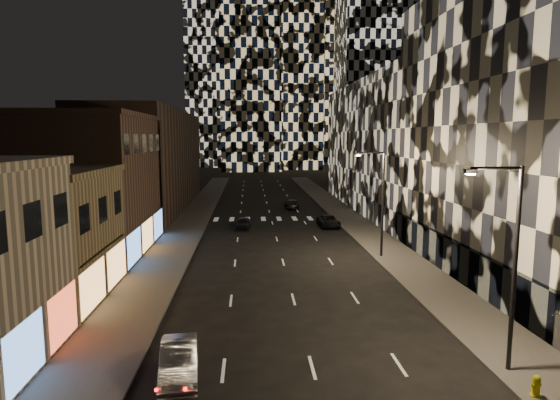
{
  "coord_description": "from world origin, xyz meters",
  "views": [
    {
      "loc": [
        -2.78,
        -8.79,
        10.33
      ],
      "look_at": [
        -0.64,
        23.32,
        6.0
      ],
      "focal_mm": 30.0,
      "sensor_mm": 36.0,
      "label": 1
    }
  ],
  "objects": [
    {
      "name": "retail_brown",
      "position": [
        -17.0,
        33.5,
        6.0
      ],
      "size": [
        10.0,
        15.0,
        12.0
      ],
      "primitive_type": "cube",
      "color": "#453127",
      "rests_on": "ground"
    },
    {
      "name": "sidewalk_right",
      "position": [
        10.0,
        50.0,
        0.07
      ],
      "size": [
        4.0,
        120.0,
        0.15
      ],
      "primitive_type": "cube",
      "color": "#47443F",
      "rests_on": "ground"
    },
    {
      "name": "curb_right",
      "position": [
        7.9,
        50.0,
        0.07
      ],
      "size": [
        0.2,
        120.0,
        0.15
      ],
      "primitive_type": "cube",
      "color": "#4C4C47",
      "rests_on": "ground"
    },
    {
      "name": "car_dark_midlane",
      "position": [
        -3.5,
        43.68,
        0.64
      ],
      "size": [
        1.85,
        3.9,
        1.29
      ],
      "primitive_type": "imported",
      "rotation": [
        0.0,
        0.0,
        -0.09
      ],
      "color": "black",
      "rests_on": "ground"
    },
    {
      "name": "car_silver_parked",
      "position": [
        -5.87,
        10.55,
        0.74
      ],
      "size": [
        2.06,
        4.62,
        1.47
      ],
      "primitive_type": "imported",
      "rotation": [
        0.0,
        0.0,
        0.11
      ],
      "color": "gray",
      "rests_on": "ground"
    },
    {
      "name": "fire_hydrant",
      "position": [
        8.5,
        7.83,
        0.56
      ],
      "size": [
        0.43,
        0.41,
        0.87
      ],
      "rotation": [
        0.0,
        0.0,
        0.24
      ],
      "color": "#D8CF0C",
      "rests_on": "sidewalk_right"
    },
    {
      "name": "sidewalk_left",
      "position": [
        -10.0,
        50.0,
        0.07
      ],
      "size": [
        4.0,
        120.0,
        0.15
      ],
      "primitive_type": "cube",
      "color": "#47443F",
      "rests_on": "ground"
    },
    {
      "name": "car_dark_rightlane",
      "position": [
        6.42,
        44.2,
        0.67
      ],
      "size": [
        2.31,
        4.84,
        1.33
      ],
      "primitive_type": "imported",
      "rotation": [
        0.0,
        0.0,
        0.02
      ],
      "color": "black",
      "rests_on": "ground"
    },
    {
      "name": "retail_tan",
      "position": [
        -17.0,
        21.0,
        4.0
      ],
      "size": [
        10.0,
        10.0,
        8.0
      ],
      "primitive_type": "cube",
      "color": "olive",
      "rests_on": "ground"
    },
    {
      "name": "streetlight_near",
      "position": [
        8.35,
        10.0,
        5.35
      ],
      "size": [
        2.55,
        0.25,
        9.0
      ],
      "color": "black",
      "rests_on": "sidewalk_right"
    },
    {
      "name": "tower_center_low",
      "position": [
        -2.0,
        140.0,
        47.5
      ],
      "size": [
        18.0,
        18.0,
        95.0
      ],
      "primitive_type": "cube",
      "color": "black",
      "rests_on": "ground"
    },
    {
      "name": "streetlight_far",
      "position": [
        8.35,
        30.0,
        5.35
      ],
      "size": [
        2.55,
        0.25,
        9.0
      ],
      "color": "black",
      "rests_on": "sidewalk_right"
    },
    {
      "name": "curb_left",
      "position": [
        -7.9,
        50.0,
        0.07
      ],
      "size": [
        0.2,
        120.0,
        0.15
      ],
      "primitive_type": "cube",
      "color": "#4C4C47",
      "rests_on": "ground"
    },
    {
      "name": "car_dark_oncoming",
      "position": [
        3.44,
        58.52,
        0.67
      ],
      "size": [
        1.92,
        4.62,
        1.34
      ],
      "primitive_type": "imported",
      "rotation": [
        0.0,
        0.0,
        3.15
      ],
      "color": "black",
      "rests_on": "ground"
    },
    {
      "name": "midrise_right",
      "position": [
        20.0,
        24.5,
        11.0
      ],
      "size": [
        16.0,
        25.0,
        22.0
      ],
      "primitive_type": "cube",
      "color": "#232326",
      "rests_on": "ground"
    },
    {
      "name": "midrise_base",
      "position": [
        12.3,
        24.5,
        1.5
      ],
      "size": [
        0.6,
        25.0,
        3.0
      ],
      "primitive_type": "cube",
      "color": "#383838",
      "rests_on": "ground"
    },
    {
      "name": "midrise_filler_right",
      "position": [
        20.0,
        57.0,
        9.0
      ],
      "size": [
        16.0,
        40.0,
        18.0
      ],
      "primitive_type": "cube",
      "color": "#232326",
      "rests_on": "ground"
    },
    {
      "name": "retail_filler_left",
      "position": [
        -17.0,
        60.0,
        7.0
      ],
      "size": [
        10.0,
        40.0,
        14.0
      ],
      "primitive_type": "cube",
      "color": "#453127",
      "rests_on": "ground"
    },
    {
      "name": "tower_right_mid",
      "position": [
        35.0,
        135.0,
        50.0
      ],
      "size": [
        20.0,
        20.0,
        100.0
      ],
      "primitive_type": "cube",
      "color": "black",
      "rests_on": "ground"
    }
  ]
}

